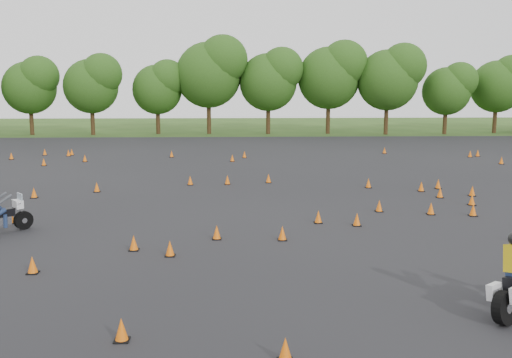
# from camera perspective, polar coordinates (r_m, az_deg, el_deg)

# --- Properties ---
(ground) EXTENTS (140.00, 140.00, 0.00)m
(ground) POSITION_cam_1_polar(r_m,az_deg,el_deg) (19.88, 0.46, -5.29)
(ground) COLOR #2D5119
(ground) RESTS_ON ground
(asphalt_pad) EXTENTS (62.00, 62.00, 0.00)m
(asphalt_pad) POSITION_cam_1_polar(r_m,az_deg,el_deg) (25.72, -0.18, -1.90)
(asphalt_pad) COLOR black
(asphalt_pad) RESTS_ON ground
(treeline) EXTENTS (86.58, 32.55, 10.60)m
(treeline) POSITION_cam_1_polar(r_m,az_deg,el_deg) (54.06, 1.27, 8.86)
(treeline) COLOR #254915
(treeline) RESTS_ON ground
(traffic_cones) EXTENTS (36.47, 32.31, 0.45)m
(traffic_cones) POSITION_cam_1_polar(r_m,az_deg,el_deg) (25.93, -1.16, -1.31)
(traffic_cones) COLOR orange
(traffic_cones) RESTS_ON asphalt_pad
(rider_grey) EXTENTS (2.03, 2.00, 1.68)m
(rider_grey) POSITION_cam_1_polar(r_m,az_deg,el_deg) (21.33, -24.20, -2.78)
(rider_grey) COLOR #3B3E43
(rider_grey) RESTS_ON ground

